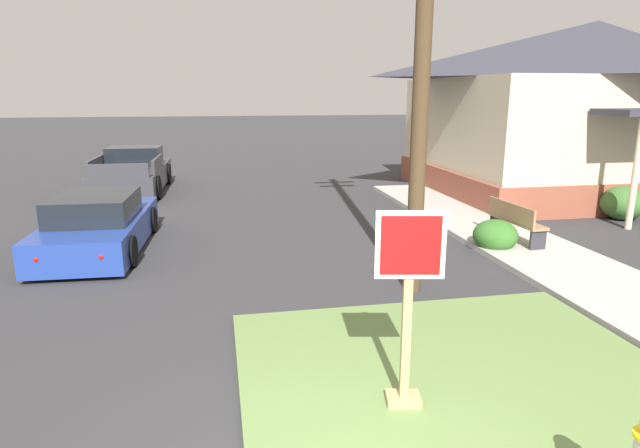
{
  "coord_description": "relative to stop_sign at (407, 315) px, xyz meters",
  "views": [
    {
      "loc": [
        -0.86,
        -3.59,
        3.29
      ],
      "look_at": [
        0.69,
        4.42,
        1.28
      ],
      "focal_mm": 29.82,
      "sensor_mm": 36.0,
      "label": 1
    }
  ],
  "objects": [
    {
      "name": "grass_corner_patch",
      "position": [
        0.86,
        0.04,
        -1.05
      ],
      "size": [
        5.14,
        5.27,
        0.08
      ],
      "primitive_type": "cube",
      "color": "#668447",
      "rests_on": "ground"
    },
    {
      "name": "shrub_by_curb",
      "position": [
        3.94,
        5.28,
        -0.75
      ],
      "size": [
        0.94,
        0.94,
        0.68
      ],
      "primitive_type": "ellipsoid",
      "color": "#356B26",
      "rests_on": "ground"
    },
    {
      "name": "stop_sign",
      "position": [
        0.0,
        0.0,
        0.0
      ],
      "size": [
        0.69,
        0.34,
        2.11
      ],
      "color": "tan",
      "rests_on": "grass_corner_patch"
    },
    {
      "name": "shrub_near_porch",
      "position": [
        8.77,
        7.35,
        -0.64
      ],
      "size": [
        1.14,
        1.14,
        0.9
      ],
      "primitive_type": "ellipsoid",
      "color": "#3B692E",
      "rests_on": "ground"
    },
    {
      "name": "sidewalk_strip",
      "position": [
        4.63,
        4.38,
        -1.03
      ],
      "size": [
        2.2,
        17.36,
        0.12
      ],
      "primitive_type": "cube",
      "color": "#B2AFA8",
      "rests_on": "ground"
    },
    {
      "name": "pickup_truck_charcoal",
      "position": [
        -4.72,
        14.22,
        -0.48
      ],
      "size": [
        2.27,
        5.1,
        1.48
      ],
      "color": "#38383D",
      "rests_on": "ground"
    },
    {
      "name": "manhole_cover",
      "position": [
        -0.74,
        1.32,
        -1.08
      ],
      "size": [
        0.7,
        0.7,
        0.02
      ],
      "primitive_type": "cylinder",
      "color": "black",
      "rests_on": "ground"
    },
    {
      "name": "street_bench",
      "position": [
        4.54,
        5.58,
        -0.5
      ],
      "size": [
        0.5,
        1.7,
        0.85
      ],
      "color": "#93704C",
      "rests_on": "sidewalk_strip"
    },
    {
      "name": "parked_sedan_blue",
      "position": [
        -4.4,
        6.94,
        -0.55
      ],
      "size": [
        2.06,
        4.43,
        1.25
      ],
      "color": "#233D93",
      "rests_on": "ground"
    },
    {
      "name": "corner_house",
      "position": [
        10.52,
        11.43,
        1.78
      ],
      "size": [
        10.94,
        9.18,
        5.6
      ],
      "color": "brown",
      "rests_on": "ground"
    }
  ]
}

